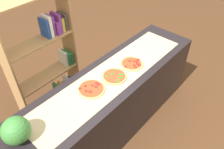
{
  "coord_description": "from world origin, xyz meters",
  "views": [
    {
      "loc": [
        -1.33,
        -1.18,
        2.46
      ],
      "look_at": [
        0.0,
        0.0,
        0.9
      ],
      "focal_mm": 35.68,
      "sensor_mm": 36.0,
      "label": 1
    }
  ],
  "objects_px": {
    "pizza_pepperoni_2": "(132,64)",
    "watermelon": "(16,130)",
    "pizza_pepperoni_0": "(91,89)",
    "pizza_spinach_1": "(114,76)",
    "bookshelf": "(50,60)"
  },
  "relations": [
    {
      "from": "pizza_spinach_1",
      "to": "bookshelf",
      "type": "distance_m",
      "value": 0.97
    },
    {
      "from": "watermelon",
      "to": "pizza_pepperoni_2",
      "type": "bearing_deg",
      "value": -3.81
    },
    {
      "from": "bookshelf",
      "to": "pizza_pepperoni_0",
      "type": "bearing_deg",
      "value": -98.28
    },
    {
      "from": "pizza_spinach_1",
      "to": "pizza_pepperoni_2",
      "type": "relative_size",
      "value": 1.01
    },
    {
      "from": "bookshelf",
      "to": "pizza_spinach_1",
      "type": "bearing_deg",
      "value": -80.15
    },
    {
      "from": "pizza_pepperoni_2",
      "to": "pizza_pepperoni_0",
      "type": "bearing_deg",
      "value": 174.57
    },
    {
      "from": "pizza_spinach_1",
      "to": "pizza_pepperoni_2",
      "type": "distance_m",
      "value": 0.29
    },
    {
      "from": "pizza_pepperoni_0",
      "to": "bookshelf",
      "type": "xyz_separation_m",
      "value": [
        0.13,
        0.89,
        -0.16
      ]
    },
    {
      "from": "pizza_pepperoni_0",
      "to": "pizza_spinach_1",
      "type": "distance_m",
      "value": 0.3
    },
    {
      "from": "pizza_pepperoni_0",
      "to": "pizza_pepperoni_2",
      "type": "bearing_deg",
      "value": -5.43
    },
    {
      "from": "pizza_pepperoni_2",
      "to": "watermelon",
      "type": "distance_m",
      "value": 1.37
    },
    {
      "from": "pizza_pepperoni_0",
      "to": "watermelon",
      "type": "bearing_deg",
      "value": 177.4
    },
    {
      "from": "pizza_pepperoni_0",
      "to": "pizza_pepperoni_2",
      "type": "height_order",
      "value": "pizza_pepperoni_2"
    },
    {
      "from": "pizza_pepperoni_0",
      "to": "watermelon",
      "type": "xyz_separation_m",
      "value": [
        -0.78,
        0.04,
        0.1
      ]
    },
    {
      "from": "pizza_pepperoni_0",
      "to": "pizza_pepperoni_2",
      "type": "distance_m",
      "value": 0.59
    }
  ]
}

